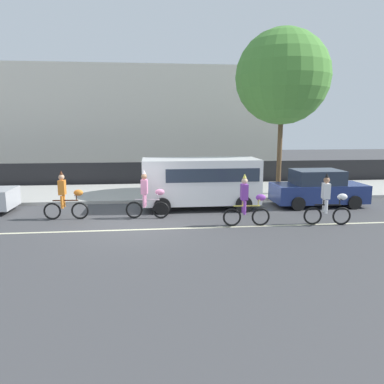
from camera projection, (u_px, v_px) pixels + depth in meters
name	position (u px, v px, depth m)	size (l,w,h in m)	color
ground_plane	(134.00, 226.00, 13.57)	(80.00, 80.00, 0.00)	#424244
road_centre_line	(133.00, 230.00, 13.08)	(36.00, 0.14, 0.01)	beige
sidewalk_curb	(139.00, 192.00, 19.92)	(60.00, 5.00, 0.15)	#ADAAA3
fence_line	(141.00, 174.00, 22.65)	(40.00, 0.08, 1.40)	black
building_backdrop	(94.00, 121.00, 30.08)	(28.00, 8.00, 7.85)	beige
parade_cyclist_orange	(66.00, 198.00, 14.39)	(1.72, 0.50, 1.92)	black
parade_cyclist_pink	(147.00, 197.00, 14.55)	(1.71, 0.51, 1.92)	black
parade_cyclist_purple	(247.00, 203.00, 13.44)	(1.72, 0.50, 1.92)	black
parade_cyclist_zebra	(328.00, 202.00, 13.60)	(1.71, 0.51, 1.92)	black
parked_van_white	(202.00, 179.00, 16.29)	(5.00, 2.22, 2.18)	white
parked_car_navy	(318.00, 189.00, 16.85)	(4.10, 1.92, 1.64)	navy
street_tree_near_lamp	(283.00, 77.00, 18.15)	(4.58, 4.58, 8.05)	brown
pedestrian_onlooker	(253.00, 177.00, 19.01)	(0.32, 0.20, 1.62)	#33333D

